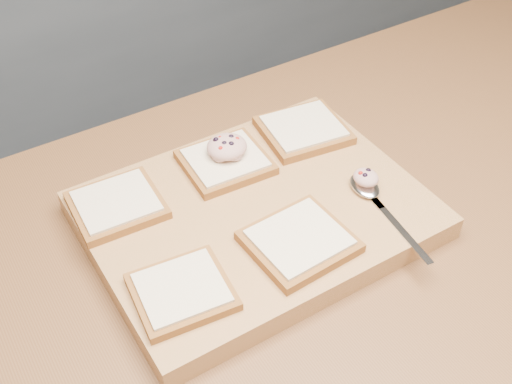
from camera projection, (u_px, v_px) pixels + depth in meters
back_counter at (64, 49)px, 2.08m from camera, size 3.60×0.62×0.94m
cutting_board at (256, 215)px, 0.89m from camera, size 0.45×0.34×0.04m
bread_far_left at (117, 205)px, 0.87m from camera, size 0.12×0.11×0.02m
bread_far_center at (225, 161)px, 0.93m from camera, size 0.12×0.12×0.02m
bread_far_right at (304, 130)px, 0.99m from camera, size 0.14×0.13×0.02m
bread_near_left at (182, 291)px, 0.76m from camera, size 0.12×0.11×0.02m
bread_near_center at (299, 241)px, 0.82m from camera, size 0.13×0.12×0.02m
tuna_salad_dollop at (227, 146)px, 0.92m from camera, size 0.06×0.06×0.03m
spoon at (370, 192)px, 0.89m from camera, size 0.04×0.18×0.01m
spoon_salad at (366, 177)px, 0.88m from camera, size 0.03×0.04×0.02m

